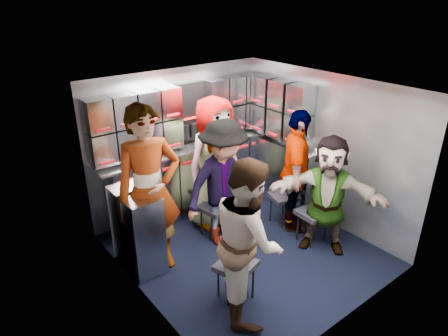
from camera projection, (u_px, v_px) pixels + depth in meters
floor at (245, 250)px, 5.13m from camera, size 3.00×3.00×0.00m
wall_back at (179, 141)px, 5.77m from camera, size 2.80×0.04×2.10m
wall_left at (139, 214)px, 3.91m from camera, size 0.04×3.00×2.10m
wall_right at (323, 149)px, 5.49m from camera, size 0.04×3.00×2.10m
ceiling at (249, 88)px, 4.27m from camera, size 2.80×3.00×0.02m
cart_bank_back at (188, 181)px, 5.85m from camera, size 2.68×0.38×0.99m
cart_bank_left at (138, 230)px, 4.66m from camera, size 0.38×0.76×0.99m
counter at (187, 148)px, 5.64m from camera, size 2.68×0.42×0.03m
locker_bank_back at (183, 114)px, 5.49m from camera, size 2.68×0.28×0.82m
locker_bank_right at (281, 109)px, 5.72m from camera, size 0.28×1.00×0.82m
right_cabinet at (282, 174)px, 6.06m from camera, size 0.28×1.20×1.00m
coffee_niche at (192, 112)px, 5.64m from camera, size 0.46×0.16×0.84m
red_latch_strip at (195, 161)px, 5.55m from camera, size 2.60×0.02×0.03m
jump_seat_near_left at (236, 267)px, 4.19m from camera, size 0.47×0.46×0.45m
jump_seat_mid_left at (215, 208)px, 5.30m from camera, size 0.45×0.44×0.45m
jump_seat_center at (207, 195)px, 5.74m from camera, size 0.38×0.37×0.40m
jump_seat_mid_right at (284, 198)px, 5.62m from camera, size 0.44×0.43×0.43m
jump_seat_near_right at (313, 214)px, 5.17m from camera, size 0.39×0.38×0.45m
attendant_standing at (149, 192)px, 4.45m from camera, size 0.82×0.63×2.00m
attendant_arc_a at (248, 239)px, 3.87m from camera, size 0.97×1.04×1.70m
attendant_arc_b at (223, 184)px, 4.99m from camera, size 1.09×0.63×1.68m
attendant_arc_c at (214, 163)px, 5.37m from camera, size 0.95×0.67×1.84m
attendant_arc_d at (296, 172)px, 5.29m from camera, size 1.00×0.99×1.70m
attendant_arc_e at (327, 195)px, 4.89m from camera, size 1.17×1.42×1.52m
bottle_left at (135, 152)px, 5.09m from camera, size 0.06×0.06×0.26m
bottle_mid at (203, 135)px, 5.69m from camera, size 0.07×0.07×0.26m
bottle_right at (218, 132)px, 5.84m from camera, size 0.06×0.06×0.25m
cup_left at (144, 156)px, 5.18m from camera, size 0.08×0.08×0.11m
cup_right at (214, 138)px, 5.82m from camera, size 0.09×0.09×0.09m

